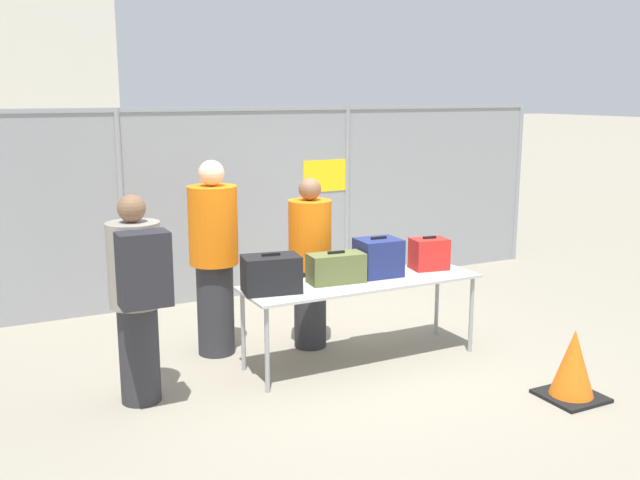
{
  "coord_description": "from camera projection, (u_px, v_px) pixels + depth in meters",
  "views": [
    {
      "loc": [
        -3.02,
        -5.48,
        2.45
      ],
      "look_at": [
        0.05,
        0.56,
        1.05
      ],
      "focal_mm": 40.0,
      "sensor_mm": 36.0,
      "label": 1
    }
  ],
  "objects": [
    {
      "name": "traveler_hooded",
      "position": [
        138.0,
        292.0,
        5.55
      ],
      "size": [
        0.42,
        0.65,
        1.69
      ],
      "rotation": [
        0.0,
        0.0,
        0.39
      ],
      "color": "#2D2D33",
      "rests_on": "ground_plane"
    },
    {
      "name": "fence_section",
      "position": [
        243.0,
        199.0,
        8.57
      ],
      "size": [
        8.69,
        0.07,
        2.29
      ],
      "color": "gray",
      "rests_on": "ground_plane"
    },
    {
      "name": "security_worker_far",
      "position": [
        214.0,
        256.0,
        6.66
      ],
      "size": [
        0.46,
        0.46,
        1.85
      ],
      "rotation": [
        0.0,
        0.0,
        2.78
      ],
      "color": "#2D2D33",
      "rests_on": "ground_plane"
    },
    {
      "name": "suitcase_navy",
      "position": [
        378.0,
        257.0,
        6.65
      ],
      "size": [
        0.41,
        0.35,
        0.37
      ],
      "color": "navy",
      "rests_on": "inspection_table"
    },
    {
      "name": "security_worker_near",
      "position": [
        310.0,
        261.0,
        6.87
      ],
      "size": [
        0.41,
        0.41,
        1.67
      ],
      "rotation": [
        0.0,
        0.0,
        3.37
      ],
      "color": "#2D2D33",
      "rests_on": "ground_plane"
    },
    {
      "name": "inspection_table",
      "position": [
        362.0,
        287.0,
        6.52
      ],
      "size": [
        2.24,
        0.67,
        0.77
      ],
      "color": "#B2B2AD",
      "rests_on": "ground_plane"
    },
    {
      "name": "suitcase_black",
      "position": [
        271.0,
        274.0,
        6.1
      ],
      "size": [
        0.53,
        0.38,
        0.34
      ],
      "color": "black",
      "rests_on": "inspection_table"
    },
    {
      "name": "suitcase_olive",
      "position": [
        336.0,
        268.0,
        6.42
      ],
      "size": [
        0.53,
        0.29,
        0.29
      ],
      "color": "#566033",
      "rests_on": "inspection_table"
    },
    {
      "name": "utility_trailer",
      "position": [
        326.0,
        223.0,
        11.33
      ],
      "size": [
        3.58,
        2.25,
        0.72
      ],
      "color": "silver",
      "rests_on": "ground_plane"
    },
    {
      "name": "ground_plane",
      "position": [
        342.0,
        362.0,
        6.61
      ],
      "size": [
        120.0,
        120.0,
        0.0
      ],
      "primitive_type": "plane",
      "color": "gray"
    },
    {
      "name": "suitcase_red",
      "position": [
        429.0,
        254.0,
        6.91
      ],
      "size": [
        0.37,
        0.29,
        0.32
      ],
      "color": "red",
      "rests_on": "inspection_table"
    },
    {
      "name": "traffic_cone",
      "position": [
        573.0,
        366.0,
        5.79
      ],
      "size": [
        0.47,
        0.47,
        0.58
      ],
      "color": "black",
      "rests_on": "ground_plane"
    }
  ]
}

